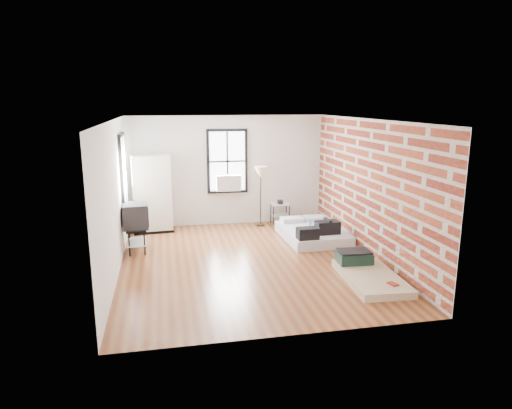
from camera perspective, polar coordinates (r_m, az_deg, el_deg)
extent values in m
plane|color=brown|center=(9.20, -0.90, -7.19)|extent=(6.00, 6.00, 0.00)
cube|color=silver|center=(11.74, -3.62, 4.23)|extent=(5.00, 0.01, 2.80)
cube|color=silver|center=(5.98, 4.36, -4.19)|extent=(5.00, 0.01, 2.80)
cube|color=silver|center=(8.72, -17.29, 0.69)|extent=(0.01, 6.00, 2.80)
cube|color=brown|center=(9.59, 13.93, 1.94)|extent=(0.02, 6.00, 2.80)
cube|color=white|center=(8.65, -0.96, 10.52)|extent=(5.00, 6.00, 0.01)
cube|color=white|center=(11.65, -3.61, 5.41)|extent=(0.90, 0.02, 1.50)
cube|color=black|center=(11.62, -6.00, 5.34)|extent=(0.07, 0.08, 1.64)
cube|color=black|center=(11.75, -1.27, 5.49)|extent=(0.07, 0.08, 1.64)
cube|color=black|center=(11.60, -3.67, 9.27)|extent=(0.90, 0.08, 0.07)
cube|color=black|center=(11.80, -3.57, 1.64)|extent=(0.90, 0.08, 0.07)
cube|color=black|center=(11.64, -3.60, 5.41)|extent=(0.04, 0.02, 1.50)
cube|color=black|center=(11.64, -3.60, 5.41)|extent=(0.90, 0.02, 0.04)
cube|color=silver|center=(11.61, -3.49, 2.74)|extent=(0.62, 0.30, 0.40)
cube|color=white|center=(10.44, -16.18, 4.07)|extent=(0.02, 0.90, 1.50)
cube|color=black|center=(9.97, -16.50, 3.65)|extent=(0.08, 0.07, 1.64)
cube|color=black|center=(10.92, -16.09, 4.44)|extent=(0.08, 0.07, 1.64)
cube|color=black|center=(10.36, -16.56, 8.36)|extent=(0.08, 0.90, 0.07)
cube|color=black|center=(10.58, -16.02, -0.14)|extent=(0.08, 0.90, 0.07)
cube|color=black|center=(10.44, -16.12, 4.07)|extent=(0.02, 0.04, 1.50)
cube|color=black|center=(10.44, -16.12, 4.07)|extent=(0.02, 0.90, 0.04)
cube|color=white|center=(10.74, 7.08, -3.65)|extent=(1.39, 1.85, 0.24)
cube|color=white|center=(11.26, 4.49, -1.90)|extent=(0.53, 0.35, 0.11)
cube|color=white|center=(11.44, 7.22, -1.72)|extent=(0.53, 0.35, 0.11)
cube|color=black|center=(10.36, 8.92, -2.83)|extent=(0.53, 0.32, 0.29)
cylinder|color=black|center=(10.31, 8.96, -1.96)|extent=(0.09, 0.34, 0.08)
cube|color=black|center=(9.91, 6.47, -3.59)|extent=(0.46, 0.30, 0.25)
cylinder|color=#C6E1FF|center=(10.61, 6.72, -2.60)|extent=(0.07, 0.07, 0.21)
cylinder|color=#175AA7|center=(10.58, 6.74, -1.98)|extent=(0.03, 0.03, 0.03)
cube|color=#C4B68D|center=(8.48, 14.16, -8.86)|extent=(1.00, 1.77, 0.14)
cube|color=#163327|center=(8.94, 12.14, -6.47)|extent=(0.66, 0.49, 0.20)
cube|color=black|center=(8.91, 12.18, -5.76)|extent=(0.62, 0.45, 0.04)
cube|color=#AA271B|center=(8.10, 16.73, -9.47)|extent=(0.16, 0.21, 0.02)
cube|color=black|center=(11.58, -12.67, -3.12)|extent=(1.00, 0.63, 0.06)
cube|color=silver|center=(11.36, -12.90, 1.45)|extent=(0.95, 0.58, 1.82)
cylinder|color=black|center=(11.74, 2.19, -1.41)|extent=(0.02, 0.02, 0.53)
cylinder|color=black|center=(11.84, 4.18, -1.32)|extent=(0.02, 0.02, 0.53)
cylinder|color=black|center=(12.05, 1.87, -1.03)|extent=(0.02, 0.02, 0.53)
cylinder|color=black|center=(12.14, 3.81, -0.95)|extent=(0.02, 0.02, 0.53)
cube|color=silver|center=(11.88, 3.03, 0.06)|extent=(0.49, 0.39, 0.02)
cube|color=silver|center=(11.95, 3.01, -1.28)|extent=(0.47, 0.37, 0.02)
cube|color=black|center=(11.87, 3.03, 0.33)|extent=(0.12, 0.17, 0.10)
cylinder|color=#302110|center=(11.82, 0.57, -2.55)|extent=(0.22, 0.22, 0.03)
cylinder|color=#302110|center=(11.66, 0.58, 0.64)|extent=(0.03, 0.03, 1.33)
cone|color=#D6C289|center=(11.53, 0.58, 4.06)|extent=(0.33, 0.33, 0.29)
cylinder|color=black|center=(9.79, -15.57, -4.83)|extent=(0.03, 0.03, 0.51)
cylinder|color=black|center=(9.79, -13.76, -4.73)|extent=(0.03, 0.03, 0.51)
cylinder|color=black|center=(10.38, -15.52, -3.82)|extent=(0.03, 0.03, 0.51)
cylinder|color=black|center=(10.38, -13.81, -3.73)|extent=(0.03, 0.03, 0.51)
cube|color=black|center=(10.01, -14.75, -2.86)|extent=(0.45, 0.76, 0.03)
cube|color=silver|center=(10.10, -14.65, -4.54)|extent=(0.43, 0.74, 0.02)
cube|color=black|center=(9.95, -14.84, -1.35)|extent=(0.54, 0.62, 0.51)
cube|color=black|center=(9.95, -13.36, -1.27)|extent=(0.04, 0.49, 0.41)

